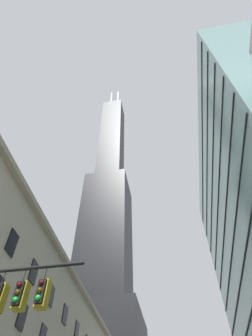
{
  "coord_description": "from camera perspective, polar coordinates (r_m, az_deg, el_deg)",
  "views": [
    {
      "loc": [
        2.7,
        -6.33,
        1.59
      ],
      "look_at": [
        -2.32,
        21.86,
        35.19
      ],
      "focal_mm": 30.77,
      "sensor_mm": 36.0,
      "label": 1
    }
  ],
  "objects": [
    {
      "name": "dark_skyscraper",
      "position": [
        101.39,
        -4.41,
        -18.7
      ],
      "size": [
        24.21,
        24.21,
        181.41
      ],
      "color": "black",
      "rests_on": "ground"
    }
  ]
}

